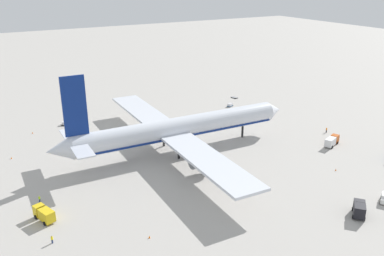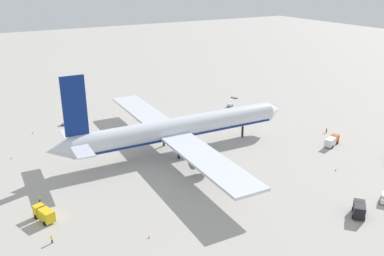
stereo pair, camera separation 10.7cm
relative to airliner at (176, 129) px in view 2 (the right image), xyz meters
The scene contains 15 objects.
ground_plane 7.04m from the airliner, ahead, with size 600.00×600.00×0.00m, color #ADA8A0.
airliner is the anchor object (origin of this frame).
service_truck_0 47.30m from the airliner, 24.81° to the right, with size 7.02×4.39×2.69m.
service_truck_2 53.32m from the airliner, 70.26° to the right, with size 5.20×4.96×3.02m.
service_truck_3 45.12m from the airliner, 156.19° to the right, with size 3.80×6.09×2.80m.
baggage_cart_0 47.78m from the airliner, 35.88° to the left, with size 3.23×2.43×1.18m.
baggage_cart_1 59.48m from the airliner, 38.02° to the left, with size 2.18×3.48×0.40m.
baggage_cart_2 45.18m from the airliner, 120.59° to the left, with size 3.52×2.13×1.26m.
ground_worker_1 51.18m from the airliner, 12.76° to the right, with size 0.54×0.54×1.79m.
ground_worker_2 49.75m from the airliner, 146.91° to the right, with size 0.55×0.55×1.66m.
ground_worker_3 42.15m from the airliner, 166.16° to the right, with size 0.51×0.51×1.65m.
traffic_cone_0 43.02m from the airliner, 125.03° to the right, with size 0.36×0.36×0.55m, color orange.
traffic_cone_2 45.00m from the airliner, 46.52° to the right, with size 0.36×0.36×0.55m, color orange.
traffic_cone_3 49.95m from the airliner, 133.65° to the left, with size 0.36×0.36×0.55m, color orange.
traffic_cone_4 47.11m from the airliner, 156.80° to the left, with size 0.36×0.36×0.55m, color orange.
Camera 2 is at (-52.29, -98.15, 48.96)m, focal length 38.43 mm.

